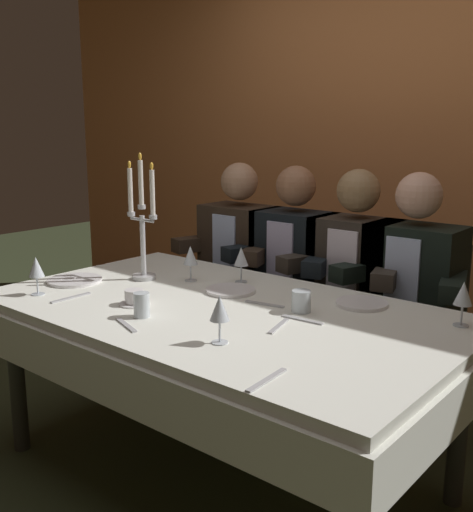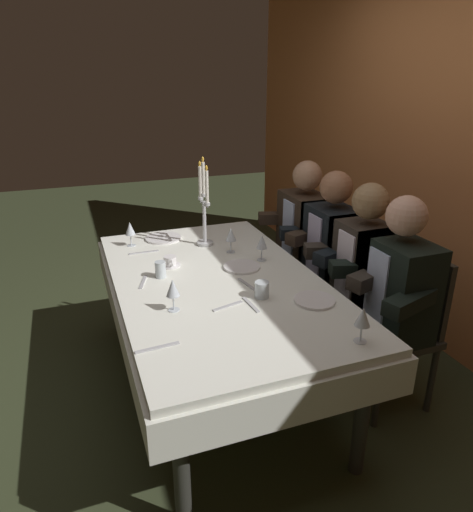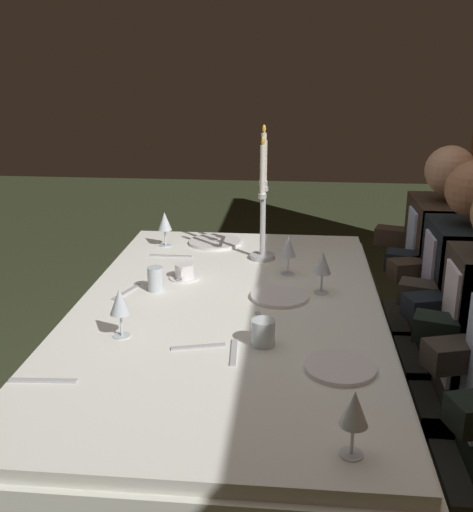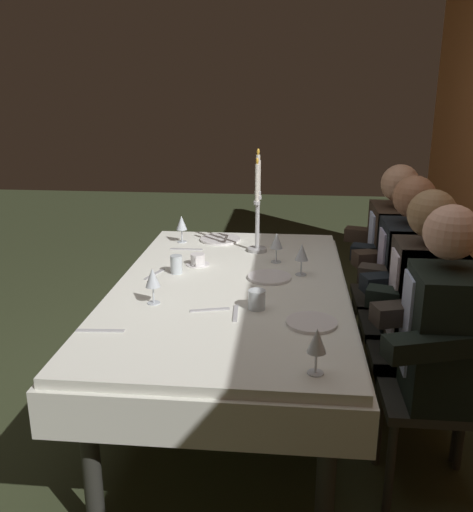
{
  "view_description": "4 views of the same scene",
  "coord_description": "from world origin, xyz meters",
  "px_view_note": "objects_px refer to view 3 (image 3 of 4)",
  "views": [
    {
      "loc": [
        1.52,
        -1.72,
        1.45
      ],
      "look_at": [
        0.06,
        0.03,
        0.95
      ],
      "focal_mm": 42.17,
      "sensor_mm": 36.0,
      "label": 1
    },
    {
      "loc": [
        2.23,
        -0.71,
        1.81
      ],
      "look_at": [
        0.04,
        0.1,
        0.88
      ],
      "focal_mm": 32.35,
      "sensor_mm": 36.0,
      "label": 2
    },
    {
      "loc": [
        2.03,
        0.23,
        1.61
      ],
      "look_at": [
        -0.05,
        0.03,
        0.92
      ],
      "focal_mm": 43.23,
      "sensor_mm": 36.0,
      "label": 3
    },
    {
      "loc": [
        2.5,
        0.27,
        1.67
      ],
      "look_at": [
        0.07,
        0.04,
        0.91
      ],
      "focal_mm": 38.96,
      "sensor_mm": 36.0,
      "label": 4
    }
  ],
  "objects_px": {
    "wine_glass_2": "(354,410)",
    "coffee_cup_0": "(184,272)",
    "dinner_plate_1": "(215,242)",
    "dinner_plate_2": "(280,296)",
    "wine_glass_3": "(288,247)",
    "water_tumbler_0": "(263,333)",
    "wine_glass_0": "(165,222)",
    "water_tumbler_1": "(155,279)",
    "dinner_plate_0": "(340,368)",
    "dining_table": "(227,337)",
    "wine_glass_1": "(322,264)",
    "candelabra": "(263,206)",
    "wine_glass_4": "(120,303)",
    "seated_diner_0": "(442,260)",
    "seated_diner_1": "(463,292)"
  },
  "relations": [
    {
      "from": "wine_glass_0",
      "to": "wine_glass_3",
      "type": "distance_m",
      "value": 0.67
    },
    {
      "from": "wine_glass_3",
      "to": "water_tumbler_0",
      "type": "height_order",
      "value": "wine_glass_3"
    },
    {
      "from": "dining_table",
      "to": "water_tumbler_1",
      "type": "height_order",
      "value": "water_tumbler_1"
    },
    {
      "from": "wine_glass_1",
      "to": "wine_glass_2",
      "type": "relative_size",
      "value": 1.0
    },
    {
      "from": "wine_glass_2",
      "to": "coffee_cup_0",
      "type": "relative_size",
      "value": 1.24
    },
    {
      "from": "dining_table",
      "to": "dinner_plate_1",
      "type": "bearing_deg",
      "value": -169.33
    },
    {
      "from": "dinner_plate_1",
      "to": "coffee_cup_0",
      "type": "height_order",
      "value": "coffee_cup_0"
    },
    {
      "from": "coffee_cup_0",
      "to": "seated_diner_0",
      "type": "relative_size",
      "value": 0.11
    },
    {
      "from": "seated_diner_1",
      "to": "dinner_plate_1",
      "type": "bearing_deg",
      "value": -116.7
    },
    {
      "from": "dining_table",
      "to": "seated_diner_1",
      "type": "relative_size",
      "value": 1.56
    },
    {
      "from": "wine_glass_1",
      "to": "seated_diner_1",
      "type": "distance_m",
      "value": 0.56
    },
    {
      "from": "wine_glass_3",
      "to": "water_tumbler_0",
      "type": "relative_size",
      "value": 1.93
    },
    {
      "from": "wine_glass_0",
      "to": "water_tumbler_0",
      "type": "bearing_deg",
      "value": 27.45
    },
    {
      "from": "dinner_plate_2",
      "to": "dinner_plate_0",
      "type": "bearing_deg",
      "value": 19.76
    },
    {
      "from": "wine_glass_3",
      "to": "coffee_cup_0",
      "type": "xyz_separation_m",
      "value": [
        0.09,
        -0.41,
        -0.09
      ]
    },
    {
      "from": "wine_glass_4",
      "to": "water_tumbler_0",
      "type": "distance_m",
      "value": 0.46
    },
    {
      "from": "dinner_plate_1",
      "to": "wine_glass_1",
      "type": "bearing_deg",
      "value": 39.3
    },
    {
      "from": "dinner_plate_0",
      "to": "wine_glass_3",
      "type": "height_order",
      "value": "wine_glass_3"
    },
    {
      "from": "dinner_plate_1",
      "to": "wine_glass_0",
      "type": "height_order",
      "value": "wine_glass_0"
    },
    {
      "from": "water_tumbler_0",
      "to": "coffee_cup_0",
      "type": "xyz_separation_m",
      "value": [
        -0.57,
        -0.35,
        -0.02
      ]
    },
    {
      "from": "dinner_plate_2",
      "to": "coffee_cup_0",
      "type": "xyz_separation_m",
      "value": [
        -0.18,
        -0.39,
        0.02
      ]
    },
    {
      "from": "dinner_plate_1",
      "to": "water_tumbler_1",
      "type": "bearing_deg",
      "value": -13.09
    },
    {
      "from": "wine_glass_1",
      "to": "seated_diner_0",
      "type": "height_order",
      "value": "seated_diner_0"
    },
    {
      "from": "water_tumbler_1",
      "to": "wine_glass_2",
      "type": "bearing_deg",
      "value": 34.77
    },
    {
      "from": "dining_table",
      "to": "dinner_plate_0",
      "type": "bearing_deg",
      "value": 41.22
    },
    {
      "from": "water_tumbler_1",
      "to": "seated_diner_0",
      "type": "relative_size",
      "value": 0.08
    },
    {
      "from": "wine_glass_4",
      "to": "dinner_plate_0",
      "type": "bearing_deg",
      "value": 77.27
    },
    {
      "from": "wine_glass_0",
      "to": "water_tumbler_0",
      "type": "height_order",
      "value": "wine_glass_0"
    },
    {
      "from": "candelabra",
      "to": "dinner_plate_2",
      "type": "bearing_deg",
      "value": 11.17
    },
    {
      "from": "dinner_plate_0",
      "to": "seated_diner_1",
      "type": "xyz_separation_m",
      "value": [
        -0.67,
        0.51,
        -0.01
      ]
    },
    {
      "from": "dinner_plate_0",
      "to": "wine_glass_3",
      "type": "relative_size",
      "value": 1.27
    },
    {
      "from": "wine_glass_0",
      "to": "water_tumbler_1",
      "type": "distance_m",
      "value": 0.58
    },
    {
      "from": "wine_glass_1",
      "to": "dinner_plate_0",
      "type": "bearing_deg",
      "value": 3.24
    },
    {
      "from": "dinner_plate_0",
      "to": "water_tumbler_0",
      "type": "distance_m",
      "value": 0.27
    },
    {
      "from": "water_tumbler_1",
      "to": "wine_glass_3",
      "type": "bearing_deg",
      "value": 114.68
    },
    {
      "from": "water_tumbler_0",
      "to": "wine_glass_2",
      "type": "bearing_deg",
      "value": 23.33
    },
    {
      "from": "candelabra",
      "to": "dinner_plate_2",
      "type": "relative_size",
      "value": 2.7
    },
    {
      "from": "seated_diner_0",
      "to": "wine_glass_1",
      "type": "bearing_deg",
      "value": -50.07
    },
    {
      "from": "dinner_plate_1",
      "to": "dinner_plate_2",
      "type": "distance_m",
      "value": 0.74
    },
    {
      "from": "dinner_plate_2",
      "to": "coffee_cup_0",
      "type": "bearing_deg",
      "value": -114.29
    },
    {
      "from": "dinner_plate_0",
      "to": "wine_glass_2",
      "type": "distance_m",
      "value": 0.41
    },
    {
      "from": "dining_table",
      "to": "seated_diner_0",
      "type": "distance_m",
      "value": 1.09
    },
    {
      "from": "dining_table",
      "to": "candelabra",
      "type": "height_order",
      "value": "candelabra"
    },
    {
      "from": "dining_table",
      "to": "dinner_plate_0",
      "type": "relative_size",
      "value": 9.32
    },
    {
      "from": "coffee_cup_0",
      "to": "seated_diner_0",
      "type": "height_order",
      "value": "seated_diner_0"
    },
    {
      "from": "wine_glass_2",
      "to": "seated_diner_0",
      "type": "distance_m",
      "value": 1.54
    },
    {
      "from": "dinner_plate_1",
      "to": "seated_diner_0",
      "type": "bearing_deg",
      "value": 82.42
    },
    {
      "from": "dinner_plate_0",
      "to": "wine_glass_1",
      "type": "bearing_deg",
      "value": -176.76
    },
    {
      "from": "dinner_plate_2",
      "to": "wine_glass_2",
      "type": "distance_m",
      "value": 0.95
    },
    {
      "from": "dinner_plate_1",
      "to": "water_tumbler_0",
      "type": "height_order",
      "value": "water_tumbler_0"
    }
  ]
}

